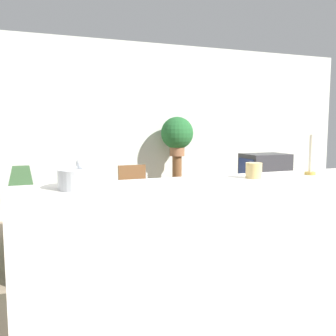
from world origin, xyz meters
TOP-DOWN VIEW (x-y plane):
  - ground_plane at (0.00, 0.00)m, footprint 14.00×14.00m
  - wall_back at (0.00, 3.43)m, footprint 9.00×0.06m
  - couch at (-0.89, 1.74)m, footprint 0.99×1.70m
  - tv_stand at (1.84, 1.78)m, footprint 0.96×0.55m
  - television at (1.84, 1.78)m, footprint 0.60×0.43m
  - wooden_chair at (0.22, 2.50)m, footprint 0.44×0.44m
  - plant_stand at (1.09, 3.08)m, footprint 0.15×0.15m
  - potted_plant at (1.09, 3.08)m, footprint 0.52×0.52m
  - foreground_counter at (0.00, -0.53)m, footprint 2.61×0.44m
  - decorative_bowl at (-0.94, -0.53)m, footprint 0.23×0.23m
  - candle_jar at (0.08, -0.53)m, footprint 0.10×0.10m
  - candlestick at (0.51, -0.53)m, footprint 0.07×0.07m

SIDE VIEW (x-z plane):
  - ground_plane at x=0.00m, z-range 0.00..0.00m
  - tv_stand at x=1.84m, z-range 0.00..0.49m
  - couch at x=-0.89m, z-range -0.14..0.74m
  - plant_stand at x=1.09m, z-range 0.00..0.90m
  - wooden_chair at x=0.22m, z-range 0.05..0.88m
  - foreground_counter at x=0.00m, z-range 0.00..1.07m
  - television at x=1.84m, z-range 0.49..1.01m
  - candle_jar at x=0.08m, z-range 1.07..1.17m
  - decorative_bowl at x=-0.94m, z-range 1.05..1.20m
  - candlestick at x=0.51m, z-range 1.03..1.29m
  - potted_plant at x=1.09m, z-range 0.94..1.56m
  - wall_back at x=0.00m, z-range 0.00..2.70m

